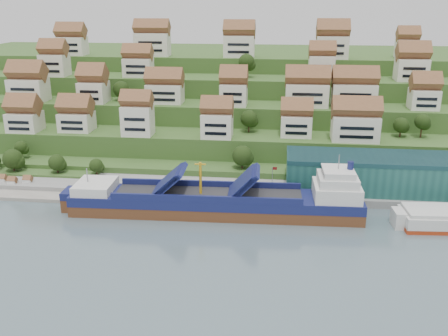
# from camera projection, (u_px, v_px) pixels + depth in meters

# --- Properties ---
(ground) EXTENTS (300.00, 300.00, 0.00)m
(ground) POSITION_uv_depth(u_px,v_px,m) (202.00, 213.00, 131.75)
(ground) COLOR slate
(ground) RESTS_ON ground
(quay) EXTENTS (180.00, 14.00, 2.20)m
(quay) POSITION_uv_depth(u_px,v_px,m) (279.00, 192.00, 143.37)
(quay) COLOR gray
(quay) RESTS_ON ground
(pebble_beach) EXTENTS (45.00, 20.00, 1.00)m
(pebble_beach) POSITION_uv_depth(u_px,v_px,m) (17.00, 186.00, 149.10)
(pebble_beach) COLOR gray
(pebble_beach) RESTS_ON ground
(hillside) EXTENTS (260.00, 128.00, 31.00)m
(hillside) POSITION_uv_depth(u_px,v_px,m) (237.00, 99.00, 225.74)
(hillside) COLOR #2D4C1E
(hillside) RESTS_ON ground
(hillside_village) EXTENTS (152.13, 64.54, 29.30)m
(hillside_village) POSITION_uv_depth(u_px,v_px,m) (220.00, 83.00, 182.01)
(hillside_village) COLOR silver
(hillside_village) RESTS_ON ground
(hillside_trees) EXTENTS (139.16, 62.68, 30.45)m
(hillside_trees) POSITION_uv_depth(u_px,v_px,m) (201.00, 113.00, 169.34)
(hillside_trees) COLOR #233A13
(hillside_trees) RESTS_ON ground
(warehouse) EXTENTS (60.00, 15.00, 10.00)m
(warehouse) POSITION_uv_depth(u_px,v_px,m) (394.00, 173.00, 139.86)
(warehouse) COLOR #215B54
(warehouse) RESTS_ON quay
(flagpole) EXTENTS (1.28, 0.16, 8.00)m
(flagpole) POSITION_uv_depth(u_px,v_px,m) (273.00, 178.00, 137.01)
(flagpole) COLOR gray
(flagpole) RESTS_ON quay
(beach_huts) EXTENTS (14.40, 3.70, 2.20)m
(beach_huts) POSITION_uv_depth(u_px,v_px,m) (8.00, 182.00, 147.62)
(beach_huts) COLOR white
(beach_huts) RESTS_ON pebble_beach
(cargo_ship) EXTENTS (75.93, 14.14, 16.74)m
(cargo_ship) POSITION_uv_depth(u_px,v_px,m) (224.00, 202.00, 130.33)
(cargo_ship) COLOR brown
(cargo_ship) RESTS_ON ground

